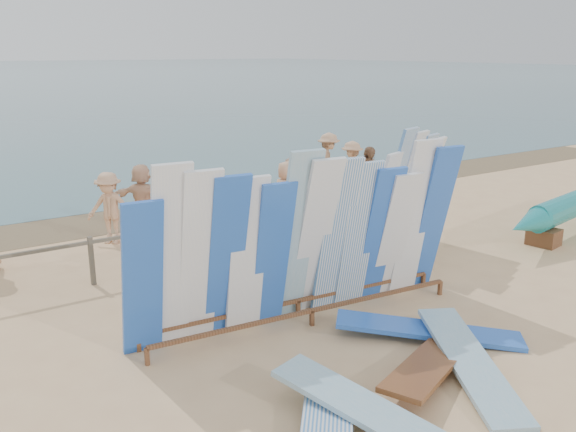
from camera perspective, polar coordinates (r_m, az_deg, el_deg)
ground at (r=9.78m, az=-1.14°, el=-9.47°), size 160.00×160.00×0.00m
wet_sand_strip at (r=15.99m, az=-15.04°, el=-0.08°), size 40.00×2.60×0.01m
fence at (r=12.04m, az=-8.80°, el=-1.61°), size 12.08×0.08×0.90m
main_surfboard_rack at (r=9.24m, az=1.68°, el=-2.73°), size 5.57×1.12×2.75m
side_surfboard_rack at (r=12.85m, az=10.79°, el=1.97°), size 2.38×1.35×2.65m
vendor_table at (r=12.27m, az=10.23°, el=-2.52°), size 0.98×0.76×1.17m
flat_board_b at (r=8.60m, az=16.57°, el=-13.82°), size 1.74×2.65×0.31m
flat_board_d at (r=9.35m, az=12.99°, el=-11.09°), size 2.39×2.21×0.26m
flat_board_c at (r=8.59m, az=13.63°, el=-13.64°), size 2.68×1.63×0.31m
beach_chair_left at (r=13.32m, az=-4.76°, el=-1.58°), size 0.73×0.74×0.83m
beach_chair_right at (r=13.16m, az=-9.37°, el=-1.83°), size 0.63×0.65×0.91m
stroller at (r=13.16m, az=-5.96°, el=-0.81°), size 0.76×0.95×1.15m
beachgoer_5 at (r=14.48m, az=-13.46°, el=1.69°), size 1.42×1.33×1.59m
beachgoer_10 at (r=15.55m, az=7.47°, el=3.24°), size 1.11×0.67×1.77m
beachgoer_9 at (r=18.03m, az=3.80°, el=4.99°), size 1.06×1.19×1.76m
beachgoer_6 at (r=14.47m, az=-0.14°, el=2.08°), size 0.64×0.85×1.57m
beachgoer_8 at (r=15.13m, az=0.48°, el=2.60°), size 0.60×0.83×1.54m
beachgoer_extra_0 at (r=17.38m, az=5.98°, el=4.33°), size 1.02×1.07×1.62m
beachgoer_3 at (r=13.71m, az=-16.36°, el=0.71°), size 1.03×1.01×1.58m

